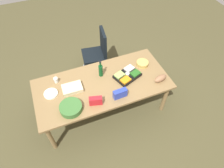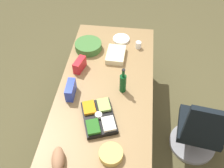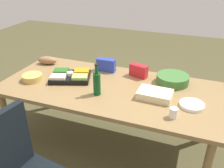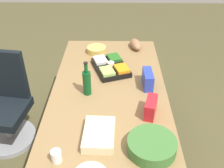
{
  "view_description": "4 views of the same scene",
  "coord_description": "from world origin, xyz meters",
  "px_view_note": "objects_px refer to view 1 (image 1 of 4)",
  "views": [
    {
      "loc": [
        -0.64,
        -2.05,
        3.28
      ],
      "look_at": [
        0.14,
        -0.09,
        0.78
      ],
      "focal_mm": 31.77,
      "sensor_mm": 36.0,
      "label": 1
    },
    {
      "loc": [
        1.85,
        0.29,
        2.83
      ],
      "look_at": [
        0.01,
        0.07,
        0.8
      ],
      "focal_mm": 40.21,
      "sensor_mm": 36.0,
      "label": 2
    },
    {
      "loc": [
        -0.81,
        2.05,
        1.92
      ],
      "look_at": [
        -0.04,
        0.01,
        0.79
      ],
      "focal_mm": 38.53,
      "sensor_mm": 36.0,
      "label": 3
    },
    {
      "loc": [
        -1.85,
        -0.05,
        2.16
      ],
      "look_at": [
        0.07,
        -0.03,
        0.83
      ],
      "focal_mm": 42.39,
      "sensor_mm": 36.0,
      "label": 4
    }
  ],
  "objects_px": {
    "chip_bag_blue": "(120,94)",
    "paper_cup": "(56,80)",
    "chip_bowl": "(142,63)",
    "bread_loaf": "(161,78)",
    "paper_plate_stack": "(51,94)",
    "sheet_cake": "(72,88)",
    "chip_bag_red": "(96,101)",
    "salad_bowl": "(71,108)",
    "office_chair": "(97,56)",
    "veggie_tray": "(127,75)",
    "wine_bottle": "(101,70)",
    "conference_table": "(103,86)"
  },
  "relations": [
    {
      "from": "chip_bag_blue",
      "to": "paper_cup",
      "type": "xyz_separation_m",
      "value": [
        -0.87,
        0.68,
        -0.03
      ]
    },
    {
      "from": "chip_bowl",
      "to": "paper_cup",
      "type": "bearing_deg",
      "value": 173.73
    },
    {
      "from": "bread_loaf",
      "to": "paper_plate_stack",
      "type": "height_order",
      "value": "bread_loaf"
    },
    {
      "from": "chip_bag_blue",
      "to": "paper_plate_stack",
      "type": "distance_m",
      "value": 1.1
    },
    {
      "from": "sheet_cake",
      "to": "chip_bag_red",
      "type": "distance_m",
      "value": 0.48
    },
    {
      "from": "bread_loaf",
      "to": "salad_bowl",
      "type": "bearing_deg",
      "value": -179.37
    },
    {
      "from": "paper_cup",
      "to": "chip_bowl",
      "type": "xyz_separation_m",
      "value": [
        1.53,
        -0.17,
        -0.01
      ]
    },
    {
      "from": "office_chair",
      "to": "paper_plate_stack",
      "type": "bearing_deg",
      "value": -137.51
    },
    {
      "from": "chip_bag_blue",
      "to": "paper_cup",
      "type": "bearing_deg",
      "value": 142.14
    },
    {
      "from": "chip_bag_blue",
      "to": "chip_bag_red",
      "type": "xyz_separation_m",
      "value": [
        -0.4,
        0.01,
        -0.01
      ]
    },
    {
      "from": "veggie_tray",
      "to": "paper_plate_stack",
      "type": "bearing_deg",
      "value": 175.43
    },
    {
      "from": "salad_bowl",
      "to": "wine_bottle",
      "type": "relative_size",
      "value": 1.06
    },
    {
      "from": "sheet_cake",
      "to": "chip_bowl",
      "type": "height_order",
      "value": "sheet_cake"
    },
    {
      "from": "conference_table",
      "to": "chip_bowl",
      "type": "bearing_deg",
      "value": 10.7
    },
    {
      "from": "conference_table",
      "to": "paper_cup",
      "type": "distance_m",
      "value": 0.79
    },
    {
      "from": "paper_cup",
      "to": "conference_table",
      "type": "bearing_deg",
      "value": -24.7
    },
    {
      "from": "veggie_tray",
      "to": "conference_table",
      "type": "bearing_deg",
      "value": 178.67
    },
    {
      "from": "paper_plate_stack",
      "to": "chip_bag_blue",
      "type": "bearing_deg",
      "value": -23.93
    },
    {
      "from": "salad_bowl",
      "to": "veggie_tray",
      "type": "height_order",
      "value": "salad_bowl"
    },
    {
      "from": "paper_cup",
      "to": "chip_bowl",
      "type": "bearing_deg",
      "value": -6.27
    },
    {
      "from": "wine_bottle",
      "to": "paper_cup",
      "type": "bearing_deg",
      "value": 169.81
    },
    {
      "from": "chip_bag_blue",
      "to": "paper_plate_stack",
      "type": "bearing_deg",
      "value": 156.07
    },
    {
      "from": "chip_bag_blue",
      "to": "veggie_tray",
      "type": "xyz_separation_m",
      "value": [
        0.28,
        0.34,
        -0.04
      ]
    },
    {
      "from": "salad_bowl",
      "to": "chip_bag_blue",
      "type": "relative_size",
      "value": 1.54
    },
    {
      "from": "wine_bottle",
      "to": "chip_bag_red",
      "type": "relative_size",
      "value": 1.59
    },
    {
      "from": "chip_bag_blue",
      "to": "chip_bag_red",
      "type": "distance_m",
      "value": 0.4
    },
    {
      "from": "paper_cup",
      "to": "chip_bowl",
      "type": "height_order",
      "value": "paper_cup"
    },
    {
      "from": "salad_bowl",
      "to": "paper_cup",
      "type": "distance_m",
      "value": 0.64
    },
    {
      "from": "sheet_cake",
      "to": "office_chair",
      "type": "bearing_deg",
      "value": 54.26
    },
    {
      "from": "sheet_cake",
      "to": "bread_loaf",
      "type": "height_order",
      "value": "bread_loaf"
    },
    {
      "from": "paper_plate_stack",
      "to": "paper_cup",
      "type": "bearing_deg",
      "value": 60.03
    },
    {
      "from": "conference_table",
      "to": "office_chair",
      "type": "relative_size",
      "value": 2.29
    },
    {
      "from": "office_chair",
      "to": "wine_bottle",
      "type": "height_order",
      "value": "wine_bottle"
    },
    {
      "from": "salad_bowl",
      "to": "sheet_cake",
      "type": "bearing_deg",
      "value": 72.78
    },
    {
      "from": "chip_bag_red",
      "to": "salad_bowl",
      "type": "bearing_deg",
      "value": 175.17
    },
    {
      "from": "chip_bag_blue",
      "to": "wine_bottle",
      "type": "distance_m",
      "value": 0.56
    },
    {
      "from": "salad_bowl",
      "to": "bread_loaf",
      "type": "bearing_deg",
      "value": 0.63
    },
    {
      "from": "sheet_cake",
      "to": "bread_loaf",
      "type": "relative_size",
      "value": 1.33
    },
    {
      "from": "bread_loaf",
      "to": "veggie_tray",
      "type": "xyz_separation_m",
      "value": [
        -0.48,
        0.28,
        -0.01
      ]
    },
    {
      "from": "office_chair",
      "to": "paper_cup",
      "type": "relative_size",
      "value": 10.92
    },
    {
      "from": "wine_bottle",
      "to": "paper_plate_stack",
      "type": "bearing_deg",
      "value": -173.71
    },
    {
      "from": "sheet_cake",
      "to": "chip_bag_red",
      "type": "xyz_separation_m",
      "value": [
        0.27,
        -0.4,
        0.03
      ]
    },
    {
      "from": "sheet_cake",
      "to": "chip_bag_blue",
      "type": "height_order",
      "value": "chip_bag_blue"
    },
    {
      "from": "veggie_tray",
      "to": "office_chair",
      "type": "bearing_deg",
      "value": 100.67
    },
    {
      "from": "chip_bag_blue",
      "to": "veggie_tray",
      "type": "height_order",
      "value": "chip_bag_blue"
    },
    {
      "from": "office_chair",
      "to": "chip_bowl",
      "type": "relative_size",
      "value": 4.58
    },
    {
      "from": "chip_bag_red",
      "to": "chip_bowl",
      "type": "height_order",
      "value": "chip_bag_red"
    },
    {
      "from": "chip_bag_blue",
      "to": "sheet_cake",
      "type": "bearing_deg",
      "value": 148.21
    },
    {
      "from": "conference_table",
      "to": "paper_plate_stack",
      "type": "distance_m",
      "value": 0.85
    },
    {
      "from": "bread_loaf",
      "to": "conference_table",
      "type": "bearing_deg",
      "value": 162.75
    }
  ]
}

